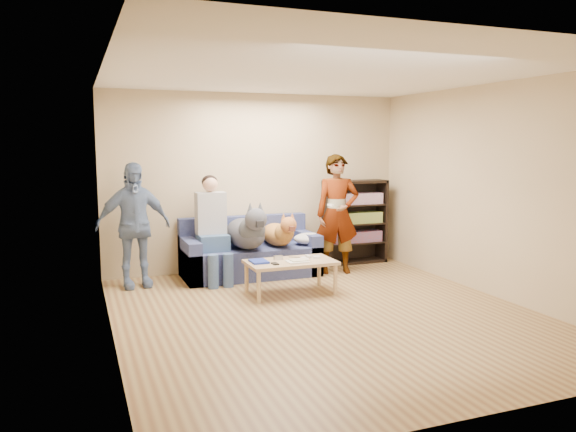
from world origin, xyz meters
name	(u,v)px	position (x,y,z in m)	size (l,w,h in m)	color
ground	(327,314)	(0.00, 0.00, 0.00)	(5.00, 5.00, 0.00)	brown
ceiling	(329,73)	(0.00, 0.00, 2.60)	(5.00, 5.00, 0.00)	white
wall_back	(257,182)	(0.00, 2.50, 1.30)	(4.50, 4.50, 0.00)	tan
wall_front	(487,231)	(0.00, -2.50, 1.30)	(4.50, 4.50, 0.00)	tan
wall_left	(108,205)	(-2.25, 0.00, 1.30)	(5.00, 5.00, 0.00)	tan
wall_right	(496,191)	(2.25, 0.00, 1.30)	(5.00, 5.00, 0.00)	tan
blanket	(309,238)	(0.60, 1.91, 0.51)	(0.46, 0.39, 0.16)	silver
person_standing_right	(337,214)	(0.99, 1.80, 0.86)	(0.63, 0.41, 1.72)	gray
person_standing_left	(133,225)	(-1.85, 2.00, 0.82)	(0.96, 0.40, 1.64)	#7180B5
held_controller	(331,205)	(0.79, 1.60, 1.02)	(0.04, 0.12, 0.03)	white
notebook_blue	(259,261)	(-0.46, 1.00, 0.43)	(0.20, 0.26, 0.03)	#1C2F9C
papers	(297,261)	(-0.01, 0.85, 0.43)	(0.26, 0.20, 0.01)	silver
magazine	(299,260)	(0.02, 0.87, 0.44)	(0.22, 0.17, 0.01)	#BFB999
camera_silver	(278,258)	(-0.18, 1.07, 0.45)	(0.11, 0.06, 0.05)	#AFB0B4
controller_a	(308,257)	(0.22, 1.05, 0.43)	(0.04, 0.13, 0.03)	silver
controller_b	(316,257)	(0.30, 0.97, 0.43)	(0.09, 0.06, 0.03)	white
headphone_cup_a	(306,259)	(0.14, 0.93, 0.43)	(0.07, 0.07, 0.02)	white
headphone_cup_b	(304,258)	(0.14, 1.01, 0.43)	(0.07, 0.07, 0.02)	white
pen_orange	(294,263)	(-0.08, 0.79, 0.42)	(0.01, 0.01, 0.14)	orange
pen_black	(294,257)	(0.06, 1.13, 0.42)	(0.01, 0.01, 0.14)	black
wallet	(275,264)	(-0.31, 0.83, 0.43)	(0.07, 0.12, 0.01)	black
sofa	(249,256)	(-0.25, 2.10, 0.28)	(1.90, 0.85, 0.82)	#515B93
person_seated	(213,225)	(-0.81, 1.97, 0.77)	(0.40, 0.73, 1.47)	#3B5682
dog_gray	(247,231)	(-0.35, 1.85, 0.67)	(0.48, 1.28, 0.70)	#494A53
dog_tan	(279,233)	(0.14, 1.91, 0.61)	(0.36, 1.14, 0.53)	#C5773C
coffee_table	(291,264)	(-0.06, 0.95, 0.37)	(1.10, 0.60, 0.42)	tan
bookshelf	(355,220)	(1.55, 2.33, 0.68)	(1.00, 0.34, 1.30)	black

